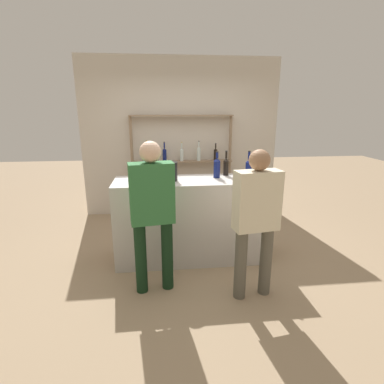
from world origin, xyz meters
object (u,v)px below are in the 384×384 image
at_px(customer_right, 256,215).
at_px(counter_bottle_2, 226,166).
at_px(counter_bottle_3, 217,167).
at_px(customer_left, 152,207).
at_px(counter_bottle_0, 146,170).
at_px(counter_bottle_1, 249,168).
at_px(ice_bucket, 170,171).

bearing_deg(customer_right, counter_bottle_2, -4.89).
relative_size(counter_bottle_3, customer_left, 0.21).
bearing_deg(counter_bottle_0, counter_bottle_1, 2.53).
height_order(counter_bottle_3, ice_bucket, counter_bottle_3).
distance_m(ice_bucket, customer_right, 1.23).
relative_size(ice_bucket, customer_right, 0.15).
bearing_deg(counter_bottle_0, counter_bottle_2, 13.32).
xyz_separation_m(counter_bottle_3, customer_left, (-0.81, -0.77, -0.25)).
xyz_separation_m(counter_bottle_2, customer_left, (-0.96, -0.89, -0.24)).
bearing_deg(ice_bucket, customer_left, -107.77).
relative_size(counter_bottle_0, ice_bucket, 1.62).
bearing_deg(counter_bottle_0, counter_bottle_3, 7.84).
relative_size(counter_bottle_2, customer_left, 0.20).
distance_m(ice_bucket, customer_left, 0.73).
height_order(counter_bottle_0, counter_bottle_1, counter_bottle_0).
bearing_deg(counter_bottle_2, counter_bottle_3, -139.87).
relative_size(counter_bottle_1, customer_right, 0.22).
bearing_deg(ice_bucket, counter_bottle_0, -176.77).
distance_m(counter_bottle_1, customer_left, 1.42).
xyz_separation_m(counter_bottle_2, counter_bottle_3, (-0.15, -0.12, 0.01)).
height_order(counter_bottle_3, customer_left, customer_left).
xyz_separation_m(counter_bottle_0, ice_bucket, (0.29, 0.02, -0.03)).
height_order(counter_bottle_2, customer_right, customer_right).
height_order(ice_bucket, customer_left, customer_left).
height_order(counter_bottle_0, customer_right, customer_right).
distance_m(counter_bottle_1, ice_bucket, 0.99).
xyz_separation_m(ice_bucket, customer_right, (0.82, -0.87, -0.28)).
bearing_deg(counter_bottle_0, customer_left, -82.81).
xyz_separation_m(ice_bucket, customer_left, (-0.21, -0.66, -0.23)).
bearing_deg(customer_right, ice_bucket, 34.37).
relative_size(counter_bottle_1, counter_bottle_2, 1.07).
bearing_deg(ice_bucket, counter_bottle_2, 17.11).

